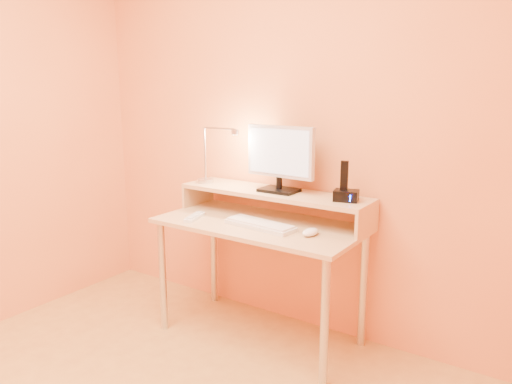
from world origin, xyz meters
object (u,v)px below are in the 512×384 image
Objects in this scene: mouse at (310,232)px; lamp_base at (206,181)px; monitor_panel at (280,152)px; remote_control at (195,217)px; phone_dock at (346,196)px; keyboard at (260,225)px.

lamp_base is at bearing 173.52° from mouse.
monitor_panel reaches higher than remote_control.
monitor_panel reaches higher than phone_dock.
mouse is (-0.10, -0.21, -0.17)m from phone_dock.
remote_control is (-0.73, -0.08, -0.01)m from mouse.
mouse is 0.59× the size of remote_control.
keyboard is 0.31m from mouse.
monitor_panel is at bearing 163.71° from phone_dock.
monitor_panel reaches higher than keyboard.
lamp_base is at bearing 100.18° from remote_control.
mouse is 0.74m from remote_control.
phone_dock is 1.11× the size of mouse.
keyboard is 0.43m from remote_control.
remote_control is (0.13, -0.27, -0.16)m from lamp_base.
monitor_panel is 4.43× the size of lamp_base.
phone_dock is (0.43, -0.01, -0.21)m from monitor_panel.
remote_control is at bearing -175.33° from phone_dock.
monitor_panel is 0.46m from keyboard.
monitor_panel is 0.58m from lamp_base.
monitor_panel is 3.41× the size of phone_dock.
monitor_panel reaches higher than mouse.
keyboard is at bearing -165.54° from phone_dock.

